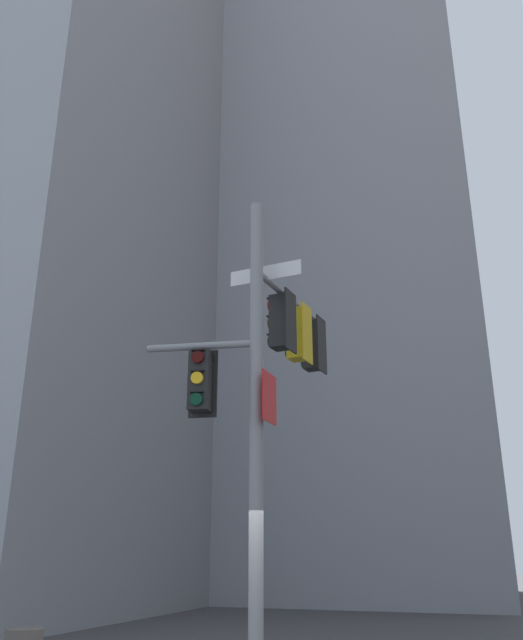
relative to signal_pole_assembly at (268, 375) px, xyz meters
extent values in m
cube|color=#9399A3|center=(-15.99, 11.17, 13.56)|extent=(17.89, 17.89, 36.74)
cube|color=#9399A3|center=(-3.44, 20.94, 19.02)|extent=(14.48, 14.48, 47.66)
cylinder|color=gray|center=(0.06, -0.74, -0.95)|extent=(0.22, 0.22, 7.73)
cylinder|color=gray|center=(0.21, 0.69, 1.63)|extent=(0.43, 2.87, 0.12)
cylinder|color=gray|center=(-0.87, -0.90, 0.34)|extent=(1.87, 0.43, 0.12)
cube|color=black|center=(0.35, 0.24, 1.03)|extent=(0.08, 0.48, 1.14)
cube|color=black|center=(0.16, 0.26, 1.03)|extent=(0.37, 0.37, 1.00)
cylinder|color=red|center=(-0.03, 0.28, 1.38)|extent=(0.08, 0.21, 0.20)
cube|color=black|center=(-0.04, 0.28, 1.50)|extent=(0.10, 0.23, 0.02)
cylinder|color=#3C2C06|center=(-0.03, 0.28, 1.03)|extent=(0.08, 0.21, 0.20)
cube|color=black|center=(-0.04, 0.28, 1.15)|extent=(0.10, 0.23, 0.02)
cylinder|color=#06311C|center=(-0.03, 0.28, 0.68)|extent=(0.08, 0.21, 0.20)
cube|color=black|center=(-0.04, 0.28, 0.80)|extent=(0.10, 0.23, 0.02)
cube|color=gold|center=(0.44, 1.03, 1.03)|extent=(0.08, 0.48, 1.14)
cube|color=gold|center=(0.25, 1.05, 1.03)|extent=(0.37, 0.37, 1.00)
cylinder|color=#360605|center=(0.05, 1.07, 1.38)|extent=(0.08, 0.21, 0.20)
cube|color=black|center=(0.04, 1.07, 1.50)|extent=(0.10, 0.23, 0.02)
cylinder|color=yellow|center=(0.05, 1.07, 1.03)|extent=(0.08, 0.21, 0.20)
cube|color=black|center=(0.04, 1.07, 1.15)|extent=(0.10, 0.23, 0.02)
cylinder|color=#06311C|center=(0.05, 1.07, 0.68)|extent=(0.08, 0.21, 0.20)
cube|color=black|center=(0.04, 1.07, 0.80)|extent=(0.10, 0.23, 0.02)
cube|color=black|center=(0.52, 1.81, 1.03)|extent=(0.08, 0.48, 1.14)
cube|color=black|center=(0.33, 1.83, 1.03)|extent=(0.37, 0.37, 1.00)
cylinder|color=red|center=(0.13, 1.85, 1.38)|extent=(0.08, 0.21, 0.20)
cube|color=black|center=(0.13, 1.85, 1.50)|extent=(0.10, 0.23, 0.02)
cylinder|color=#3C2C06|center=(0.13, 1.85, 1.03)|extent=(0.08, 0.21, 0.20)
cube|color=black|center=(0.13, 1.85, 1.15)|extent=(0.10, 0.23, 0.02)
cylinder|color=#06311C|center=(0.13, 1.85, 0.68)|extent=(0.08, 0.21, 0.20)
cube|color=black|center=(0.13, 1.85, 0.80)|extent=(0.10, 0.23, 0.02)
cube|color=black|center=(-0.90, -0.71, -0.26)|extent=(0.48, 0.11, 1.14)
cube|color=black|center=(-0.87, -0.90, -0.26)|extent=(0.39, 0.39, 1.00)
cylinder|color=#360605|center=(-0.83, -1.09, 0.09)|extent=(0.21, 0.09, 0.20)
cube|color=black|center=(-0.83, -1.10, 0.21)|extent=(0.23, 0.11, 0.02)
cylinder|color=yellow|center=(-0.83, -1.09, -0.26)|extent=(0.21, 0.09, 0.20)
cube|color=black|center=(-0.83, -1.10, -0.14)|extent=(0.23, 0.11, 0.02)
cylinder|color=#06311C|center=(-0.83, -1.09, -0.61)|extent=(0.21, 0.09, 0.20)
cube|color=black|center=(-0.83, -1.10, -0.49)|extent=(0.23, 0.11, 0.02)
cube|color=white|center=(0.09, -0.39, 1.74)|extent=(1.35, 0.14, 0.28)
cube|color=#19479E|center=(0.09, -0.39, 1.74)|extent=(1.31, 0.13, 0.24)
cube|color=red|center=(0.28, -0.74, -0.59)|extent=(0.02, 0.64, 0.80)
cube|color=white|center=(0.28, -0.74, -0.59)|extent=(0.02, 0.60, 0.76)
camera|label=1|loc=(3.54, -10.33, -2.90)|focal=36.44mm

